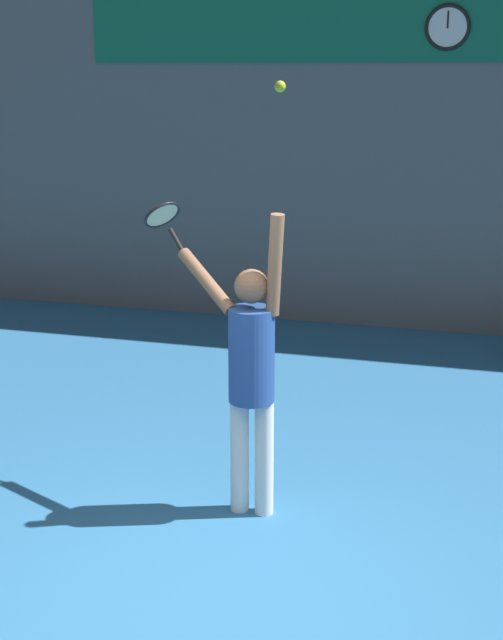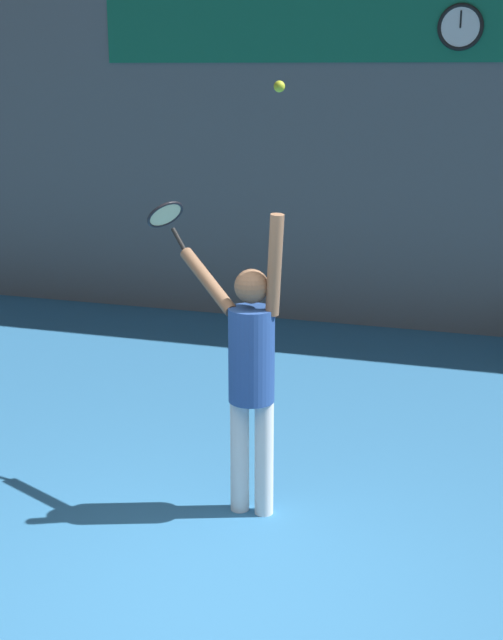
# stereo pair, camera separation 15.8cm
# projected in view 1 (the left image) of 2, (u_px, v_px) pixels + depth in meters

# --- Properties ---
(ground_plane) EXTENTS (18.00, 18.00, 0.00)m
(ground_plane) POSITION_uv_depth(u_px,v_px,m) (210.00, 610.00, 5.09)
(ground_plane) COLOR teal
(back_wall) EXTENTS (18.00, 0.10, 5.00)m
(back_wall) POSITION_uv_depth(u_px,v_px,m) (377.00, 112.00, 10.05)
(back_wall) COLOR slate
(back_wall) RESTS_ON ground_plane
(sponsor_banner) EXTENTS (6.81, 0.02, 0.72)m
(sponsor_banner) POSITION_uv_depth(u_px,v_px,m) (379.00, 28.00, 9.75)
(sponsor_banner) COLOR #146B4C
(scoreboard_clock) EXTENTS (0.49, 0.04, 0.49)m
(scoreboard_clock) POSITION_uv_depth(u_px,v_px,m) (448.00, 27.00, 9.54)
(scoreboard_clock) COLOR white
(tennis_player) EXTENTS (0.89, 0.58, 2.11)m
(tennis_player) POSITION_uv_depth(u_px,v_px,m) (250.00, 366.00, 5.95)
(tennis_player) COLOR white
(tennis_player) RESTS_ON ground_plane
(tennis_racket) EXTENTS (0.40, 0.36, 0.36)m
(tennis_racket) POSITION_uv_depth(u_px,v_px,m) (164.00, 218.00, 6.37)
(tennis_racket) COLOR black
(tennis_ball) EXTENTS (0.07, 0.07, 0.07)m
(tennis_ball) POSITION_uv_depth(u_px,v_px,m) (280.00, 86.00, 5.29)
(tennis_ball) COLOR #CCDB2D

